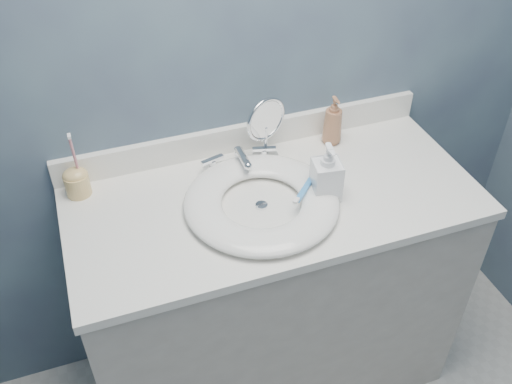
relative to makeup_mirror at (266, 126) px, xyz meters
name	(u,v)px	position (x,y,z in m)	size (l,w,h in m)	color
back_wall	(243,57)	(-0.04, 0.08, 0.20)	(2.20, 0.02, 2.40)	#404960
vanity_cabinet	(271,296)	(-0.04, -0.19, -0.57)	(1.20, 0.55, 0.85)	#BBB5AB
countertop	(274,200)	(-0.04, -0.19, -0.13)	(1.22, 0.57, 0.03)	white
backsplash	(245,136)	(-0.04, 0.07, -0.07)	(1.22, 0.02, 0.09)	white
basin	(262,202)	(-0.09, -0.22, -0.10)	(0.45, 0.45, 0.04)	white
drain	(261,206)	(-0.09, -0.22, -0.12)	(0.04, 0.04, 0.01)	silver
faucet	(240,161)	(-0.09, -0.02, -0.09)	(0.25, 0.13, 0.07)	silver
makeup_mirror	(266,126)	(0.00, 0.00, 0.00)	(0.14, 0.08, 0.22)	silver
soap_bottle_amber	(333,121)	(0.24, 0.01, -0.04)	(0.06, 0.07, 0.17)	#9F6848
soap_bottle_clear	(327,172)	(0.10, -0.24, -0.03)	(0.08, 0.08, 0.18)	white
toothbrush_holder	(77,181)	(-0.58, 0.02, -0.07)	(0.07, 0.07, 0.21)	#DEB86F
toothbrush_lying	(306,187)	(0.04, -0.23, -0.08)	(0.13, 0.13, 0.02)	#3B8AD1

